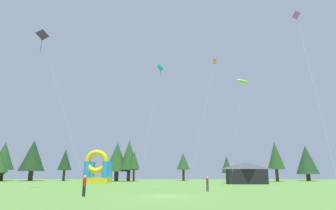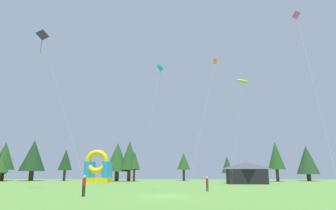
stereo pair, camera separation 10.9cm
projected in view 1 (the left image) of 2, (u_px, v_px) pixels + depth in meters
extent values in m
plane|color=#548438|center=(165.00, 196.00, 25.46)|extent=(120.00, 120.00, 0.00)
cube|color=orange|center=(215.00, 62.00, 64.14)|extent=(0.79, 0.79, 0.53)
cube|color=orange|center=(215.00, 60.00, 64.29)|extent=(0.79, 0.79, 0.53)
cylinder|color=silver|center=(204.00, 115.00, 56.73)|extent=(6.83, 9.15, 26.83)
pyramid|color=black|center=(42.00, 36.00, 39.25)|extent=(1.33, 1.19, 1.35)
cylinder|color=black|center=(41.00, 44.00, 38.89)|extent=(0.04, 0.04, 2.48)
cylinder|color=silver|center=(63.00, 107.00, 36.27)|extent=(7.94, 0.89, 20.63)
ellipsoid|color=#8CD826|center=(243.00, 81.00, 53.15)|extent=(2.99, 2.22, 1.04)
cylinder|color=silver|center=(237.00, 130.00, 50.16)|extent=(3.53, 1.73, 18.86)
pyramid|color=#EA599E|center=(297.00, 16.00, 37.45)|extent=(0.71, 0.89, 0.92)
cylinder|color=#EA599E|center=(297.00, 22.00, 37.18)|extent=(0.04, 0.04, 1.94)
cylinder|color=silver|center=(315.00, 88.00, 31.32)|extent=(1.40, 7.23, 22.39)
pyramid|color=#0C7F7A|center=(161.00, 67.00, 34.21)|extent=(0.77, 0.82, 0.84)
cylinder|color=#0C7F7A|center=(160.00, 72.00, 34.12)|extent=(0.04, 0.04, 1.04)
cylinder|color=silver|center=(150.00, 126.00, 32.50)|extent=(2.42, 0.18, 14.52)
cylinder|color=black|center=(83.00, 191.00, 25.14)|extent=(0.16, 0.16, 0.89)
cylinder|color=black|center=(85.00, 191.00, 25.08)|extent=(0.16, 0.16, 0.89)
cylinder|color=#B21E26|center=(85.00, 182.00, 25.30)|extent=(0.39, 0.39, 0.70)
sphere|color=#D8AD84|center=(85.00, 177.00, 25.41)|extent=(0.24, 0.24, 0.24)
cylinder|color=navy|center=(207.00, 188.00, 31.51)|extent=(0.16, 0.16, 0.79)
cylinder|color=navy|center=(208.00, 188.00, 31.42)|extent=(0.16, 0.16, 0.79)
cylinder|color=#B21E26|center=(207.00, 181.00, 31.63)|extent=(0.38, 0.38, 0.62)
sphere|color=beige|center=(207.00, 178.00, 31.72)|extent=(0.21, 0.21, 0.21)
cube|color=yellow|center=(98.00, 180.00, 57.50)|extent=(4.96, 4.67, 0.97)
cylinder|color=#268CD8|center=(87.00, 170.00, 56.39)|extent=(1.31, 1.31, 3.23)
cylinder|color=#268CD8|center=(105.00, 170.00, 56.31)|extent=(1.31, 1.31, 3.23)
cylinder|color=#268CD8|center=(92.00, 170.00, 59.66)|extent=(1.31, 1.31, 3.23)
cylinder|color=#268CD8|center=(109.00, 170.00, 59.58)|extent=(1.31, 1.31, 3.23)
torus|color=yellow|center=(97.00, 161.00, 56.72)|extent=(4.69, 1.05, 4.69)
cube|color=black|center=(247.00, 177.00, 51.28)|extent=(6.93, 3.24, 2.64)
pyramid|color=#3F3F47|center=(246.00, 166.00, 51.74)|extent=(6.93, 3.24, 1.29)
cylinder|color=#4C331E|center=(1.00, 175.00, 70.21)|extent=(0.95, 0.95, 2.68)
cone|color=#234C1E|center=(4.00, 156.00, 71.33)|extent=(5.26, 5.26, 7.00)
cone|color=#234C1E|center=(1.00, 163.00, 67.18)|extent=(3.59, 3.59, 4.36)
cylinder|color=#4C331E|center=(31.00, 176.00, 70.25)|extent=(1.11, 1.11, 2.37)
cone|color=#193819|center=(33.00, 155.00, 71.43)|extent=(6.19, 6.19, 7.74)
cylinder|color=#4C331E|center=(64.00, 175.00, 70.33)|extent=(0.62, 0.62, 2.58)
cone|color=#193819|center=(65.00, 160.00, 71.23)|extent=(3.42, 3.42, 5.21)
cylinder|color=#4C331E|center=(116.00, 176.00, 67.19)|extent=(0.99, 0.99, 2.25)
cone|color=#234C1E|center=(117.00, 157.00, 68.26)|extent=(5.48, 5.48, 6.90)
cylinder|color=#4C331E|center=(128.00, 176.00, 66.69)|extent=(0.83, 0.83, 2.63)
cone|color=#234C1E|center=(129.00, 155.00, 67.80)|extent=(4.60, 4.60, 6.92)
cylinder|color=#4C331E|center=(134.00, 175.00, 65.72)|extent=(0.49, 0.49, 2.79)
cone|color=#234C1E|center=(134.00, 160.00, 66.53)|extent=(2.72, 2.72, 4.17)
cylinder|color=#4C331E|center=(183.00, 175.00, 70.43)|extent=(0.59, 0.59, 2.73)
cone|color=#234C1E|center=(183.00, 161.00, 71.23)|extent=(3.30, 3.30, 4.17)
cylinder|color=#4C331E|center=(227.00, 177.00, 68.28)|extent=(0.50, 0.50, 1.86)
cone|color=#1E4221|center=(227.00, 165.00, 68.97)|extent=(2.78, 2.78, 4.09)
cylinder|color=#4C331E|center=(277.00, 175.00, 65.30)|extent=(0.71, 0.71, 2.74)
cone|color=#234C1E|center=(275.00, 155.00, 66.37)|extent=(3.93, 3.93, 6.41)
cylinder|color=#4C331E|center=(308.00, 177.00, 69.16)|extent=(0.96, 0.96, 1.62)
cone|color=#1E4221|center=(306.00, 160.00, 70.16)|extent=(5.34, 5.34, 6.99)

